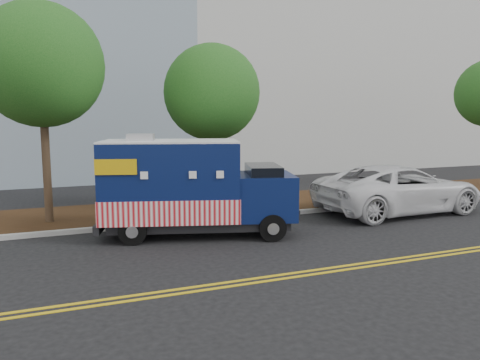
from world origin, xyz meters
name	(u,v)px	position (x,y,z in m)	size (l,w,h in m)	color
ground	(249,228)	(0.00, 0.00, 0.00)	(120.00, 120.00, 0.00)	black
curb	(233,218)	(0.00, 1.40, 0.07)	(120.00, 0.18, 0.15)	#9E9E99
mulch_strip	(214,207)	(0.00, 3.50, 0.07)	(120.00, 4.00, 0.15)	black
centerline_near	(322,269)	(0.00, -4.45, 0.01)	(120.00, 0.10, 0.01)	gold
centerline_far	(328,272)	(0.00, -4.70, 0.01)	(120.00, 0.10, 0.01)	gold
tree_a	(41,65)	(-6.01, 2.80, 5.22)	(3.96, 3.96, 7.22)	#38281C
tree_b	(212,93)	(-0.20, 3.04, 4.49)	(3.57, 3.57, 6.28)	#38281C
sign_post	(133,189)	(-3.36, 1.98, 1.20)	(0.06, 0.06, 2.40)	#473828
food_truck	(188,190)	(-2.04, -0.09, 1.41)	(6.24, 3.71, 3.11)	black
white_car	(399,189)	(6.26, 0.24, 0.91)	(3.01, 6.52, 1.81)	silver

